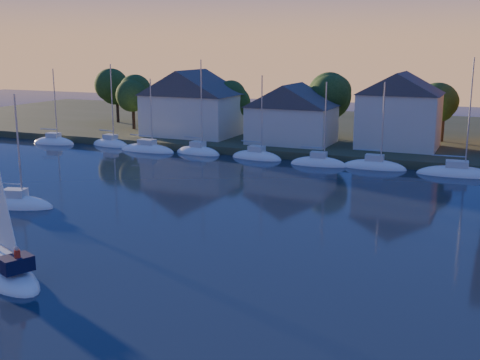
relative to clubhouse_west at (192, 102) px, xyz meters
The scene contains 10 objects.
ground 62.32m from the clubhouse_west, 69.23° to the right, with size 260.00×260.00×0.00m, color black.
shoreline_land 28.43m from the clubhouse_west, 37.69° to the left, with size 160.00×50.00×2.00m, color #333C23.
wooden_dock 23.56m from the clubhouse_west, 15.26° to the right, with size 120.00×3.00×1.00m, color brown.
clubhouse_west is the anchor object (origin of this frame).
clubhouse_centre 16.05m from the clubhouse_west, ahead, with size 11.55×8.40×8.08m.
clubhouse_east 30.02m from the clubhouse_west, ahead, with size 10.50×8.40×9.80m.
tree_line 24.55m from the clubhouse_west, 11.77° to the left, with size 93.40×5.40×8.90m.
moored_fleet 17.64m from the clubhouse_west, 32.73° to the right, with size 71.50×2.40×12.05m.
hero_sailboat 54.50m from the clubhouse_west, 74.68° to the right, with size 9.75×6.36×14.46m.
drifting_sailboat_left 39.80m from the clubhouse_west, 85.52° to the right, with size 7.44×4.04×11.16m.
Camera 1 is at (20.31, -20.78, 14.17)m, focal length 45.00 mm.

